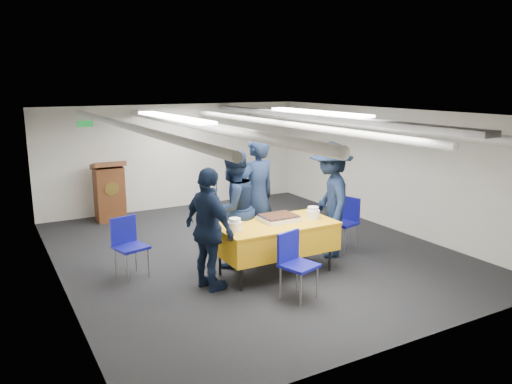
% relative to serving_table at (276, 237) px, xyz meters
% --- Properties ---
extents(ground, '(7.00, 7.00, 0.00)m').
position_rel_serving_table_xyz_m(ground, '(0.16, 1.06, -0.56)').
color(ground, black).
rests_on(ground, ground).
extents(room_shell, '(6.00, 7.00, 2.30)m').
position_rel_serving_table_xyz_m(room_shell, '(0.25, 1.46, 1.25)').
color(room_shell, beige).
rests_on(room_shell, ground).
extents(serving_table, '(1.74, 0.91, 0.77)m').
position_rel_serving_table_xyz_m(serving_table, '(0.00, 0.00, 0.00)').
color(serving_table, black).
rests_on(serving_table, ground).
extents(sheet_cake, '(0.54, 0.42, 0.09)m').
position_rel_serving_table_xyz_m(sheet_cake, '(0.10, 0.08, 0.26)').
color(sheet_cake, white).
rests_on(sheet_cake, serving_table).
extents(plate_stack_left, '(0.20, 0.20, 0.18)m').
position_rel_serving_table_xyz_m(plate_stack_left, '(-0.69, -0.05, 0.29)').
color(plate_stack_left, white).
rests_on(plate_stack_left, serving_table).
extents(plate_stack_right, '(0.20, 0.20, 0.18)m').
position_rel_serving_table_xyz_m(plate_stack_right, '(0.63, -0.05, 0.29)').
color(plate_stack_right, white).
rests_on(plate_stack_right, serving_table).
extents(podium, '(0.62, 0.53, 1.25)m').
position_rel_serving_table_xyz_m(podium, '(-1.44, 4.10, 0.05)').
color(podium, brown).
rests_on(podium, ground).
extents(chair_near, '(0.52, 0.52, 0.87)m').
position_rel_serving_table_xyz_m(chair_near, '(-0.22, -0.82, -0.03)').
color(chair_near, gray).
rests_on(chair_near, ground).
extents(chair_right, '(0.52, 0.52, 0.87)m').
position_rel_serving_table_xyz_m(chair_right, '(1.65, 0.42, -0.03)').
color(chair_right, gray).
rests_on(chair_right, ground).
extents(chair_left, '(0.51, 0.51, 0.87)m').
position_rel_serving_table_xyz_m(chair_left, '(-1.92, 0.97, -0.03)').
color(chair_left, gray).
rests_on(chair_left, ground).
extents(sailor_a, '(0.80, 0.61, 1.98)m').
position_rel_serving_table_xyz_m(sailor_a, '(0.09, 0.73, 0.43)').
color(sailor_a, black).
rests_on(sailor_a, ground).
extents(sailor_b, '(1.00, 0.86, 1.79)m').
position_rel_serving_table_xyz_m(sailor_b, '(-0.39, 0.61, 0.33)').
color(sailor_b, black).
rests_on(sailor_b, ground).
extents(sailor_c, '(0.61, 1.05, 1.69)m').
position_rel_serving_table_xyz_m(sailor_c, '(-1.08, -0.05, 0.28)').
color(sailor_c, black).
rests_on(sailor_c, ground).
extents(sailor_d, '(1.14, 1.38, 1.86)m').
position_rel_serving_table_xyz_m(sailor_d, '(1.17, 0.24, 0.37)').
color(sailor_d, black).
rests_on(sailor_d, ground).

